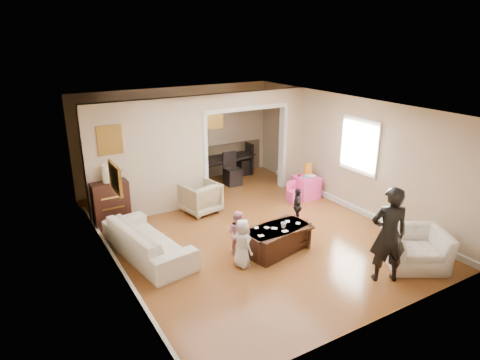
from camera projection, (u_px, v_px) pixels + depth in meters
floor at (245, 230)px, 8.90m from camera, size 7.00×7.00×0.00m
partition_left at (149, 159)px, 9.27m from camera, size 2.75×0.18×2.60m
partition_right at (290, 138)px, 11.12m from camera, size 0.55×0.18×2.60m
partition_header at (246, 99)px, 10.09m from camera, size 2.22×0.18×0.35m
window_pane at (360, 146)px, 9.37m from camera, size 0.03×0.95×1.10m
framed_art_partition at (110, 140)px, 8.62m from camera, size 0.45×0.03×0.55m
framed_art_sofa_wall at (115, 178)px, 6.52m from camera, size 0.03×0.55×0.40m
framed_art_alcove at (215, 118)px, 11.66m from camera, size 0.45×0.03×0.55m
sofa at (148, 240)px, 7.77m from camera, size 1.18×2.28×0.63m
armchair_back at (201, 198)px, 9.67m from camera, size 0.89×0.90×0.71m
armchair_front at (415, 248)px, 7.45m from camera, size 1.33×1.29×0.66m
dresser at (111, 205)px, 8.88m from camera, size 0.74×0.41×1.01m
table_lamp at (107, 174)px, 8.65m from camera, size 0.22×0.22×0.36m
potted_plant at (117, 173)px, 8.76m from camera, size 0.27×0.24×0.31m
coffee_table at (277, 239)px, 7.98m from camera, size 1.37×0.89×0.47m
coffee_cup at (284, 225)px, 7.89m from camera, size 0.13×0.13×0.10m
play_table at (306, 187)px, 10.60m from camera, size 0.58×0.58×0.53m
cereal_box at (308, 169)px, 10.60m from camera, size 0.20×0.08×0.30m
cyan_cup at (305, 176)px, 10.41m from camera, size 0.08×0.08×0.08m
toy_block at (300, 175)px, 10.54m from camera, size 0.09×0.08×0.05m
play_bowl at (311, 177)px, 10.43m from camera, size 0.23×0.23×0.05m
dining_table at (221, 167)px, 11.97m from camera, size 1.93×1.27×0.63m
adult_person at (389, 235)px, 6.85m from camera, size 0.72×0.63×1.66m
child_kneel_a at (243, 243)px, 7.38m from camera, size 0.30×0.45×0.89m
child_kneel_b at (237, 232)px, 7.83m from camera, size 0.50×0.52×0.85m
child_toddler at (297, 206)px, 9.04m from camera, size 0.45×0.51×0.82m
craft_papers at (277, 228)px, 7.90m from camera, size 1.01×0.50×0.00m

